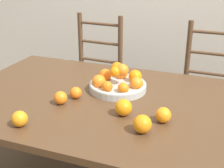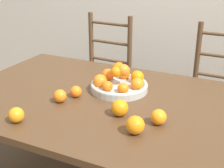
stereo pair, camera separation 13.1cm
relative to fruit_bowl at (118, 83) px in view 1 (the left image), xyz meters
The scene contains 10 objects.
dining_table 0.19m from the fruit_bowl, 90.51° to the right, with size 1.74×1.08×0.77m.
fruit_bowl is the anchor object (origin of this frame).
orange_loose_0 0.36m from the fruit_bowl, 127.50° to the right, with size 0.07×0.07×0.07m.
orange_loose_1 0.43m from the fruit_bowl, 41.05° to the right, with size 0.07×0.07×0.07m.
orange_loose_2 0.49m from the fruit_bowl, 57.48° to the right, with size 0.08×0.08×0.08m.
orange_loose_3 0.31m from the fruit_bowl, 65.34° to the right, with size 0.08×0.08×0.08m.
orange_loose_4 0.62m from the fruit_bowl, 116.59° to the right, with size 0.07×0.07×0.07m.
orange_loose_5 0.26m from the fruit_bowl, 132.76° to the right, with size 0.06×0.06×0.06m.
chair_left 0.89m from the fruit_bowl, 124.55° to the left, with size 0.44×0.42×1.05m.
chair_right 0.89m from the fruit_bowl, 55.18° to the left, with size 0.43×0.41×1.05m.
Camera 1 is at (0.57, -1.44, 1.50)m, focal length 50.00 mm.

